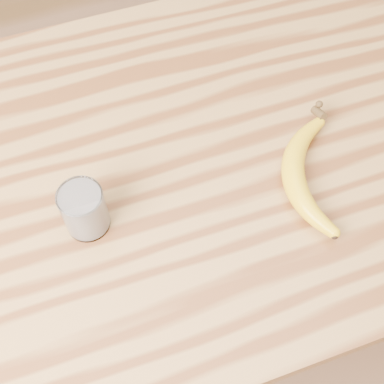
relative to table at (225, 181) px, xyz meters
name	(u,v)px	position (x,y,z in m)	size (l,w,h in m)	color
table	(225,181)	(0.00, 0.00, 0.00)	(1.20, 0.80, 0.90)	#A1743D
smoothie_glass	(84,210)	(-0.27, -0.07, 0.18)	(0.07, 0.07, 0.09)	white
banana	(292,174)	(0.07, -0.11, 0.15)	(0.12, 0.33, 0.04)	yellow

